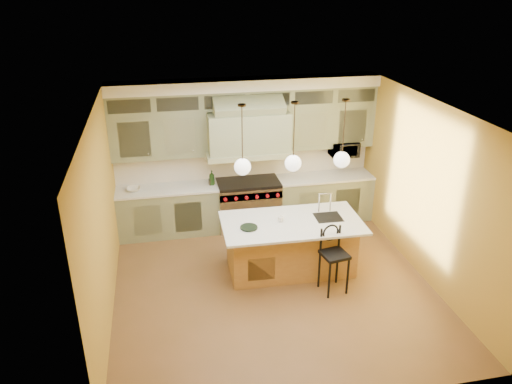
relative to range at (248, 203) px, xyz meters
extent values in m
plane|color=brown|center=(0.00, -2.14, -0.49)|extent=(5.00, 5.00, 0.00)
plane|color=white|center=(0.00, -2.14, 2.41)|extent=(5.00, 5.00, 0.00)
plane|color=#B28B30|center=(0.00, 0.36, 0.96)|extent=(5.00, 0.00, 5.00)
plane|color=#B28B30|center=(0.00, -4.64, 0.96)|extent=(5.00, 0.00, 5.00)
plane|color=#B28B30|center=(-2.50, -2.14, 0.96)|extent=(0.00, 5.00, 5.00)
plane|color=#B28B30|center=(2.50, -2.14, 0.96)|extent=(0.00, 5.00, 5.00)
cube|color=gray|center=(-1.55, 0.03, -0.04)|extent=(1.90, 0.65, 0.90)
cube|color=gray|center=(1.55, 0.03, -0.04)|extent=(1.90, 0.65, 0.90)
cube|color=silver|center=(-1.55, 0.03, 0.43)|extent=(1.90, 0.68, 0.04)
cube|color=silver|center=(1.55, 0.03, 0.43)|extent=(1.90, 0.68, 0.04)
cube|color=silver|center=(0.00, 0.34, 0.73)|extent=(5.00, 0.04, 0.56)
cube|color=gray|center=(-1.62, 0.18, 1.44)|extent=(1.75, 0.35, 0.85)
cube|color=gray|center=(1.62, 0.18, 1.44)|extent=(1.75, 0.35, 0.85)
cube|color=gray|center=(0.00, 0.01, 1.46)|extent=(1.50, 0.70, 0.75)
cube|color=gray|center=(0.00, 0.01, 1.06)|extent=(1.60, 0.76, 0.10)
cube|color=#333833|center=(0.00, 0.18, 2.04)|extent=(5.00, 0.35, 0.35)
cube|color=white|center=(0.00, 0.16, 2.31)|extent=(5.00, 0.47, 0.20)
cube|color=silver|center=(0.00, 0.01, -0.04)|extent=(1.20, 0.70, 0.90)
cube|color=black|center=(0.00, 0.01, 0.44)|extent=(1.20, 0.70, 0.06)
cube|color=silver|center=(0.00, -0.31, 0.29)|extent=(1.20, 0.06, 0.14)
cube|color=#A26D39|center=(0.40, -1.69, -0.05)|extent=(2.06, 1.02, 0.88)
cube|color=silver|center=(0.40, -1.74, 0.41)|extent=(2.32, 1.27, 0.04)
cube|color=black|center=(1.03, -1.71, 0.41)|extent=(0.45, 0.40, 0.05)
cylinder|color=black|center=(0.77, -2.63, -0.17)|extent=(0.04, 0.04, 0.63)
cylinder|color=black|center=(1.09, -2.58, -0.17)|extent=(0.04, 0.04, 0.63)
cylinder|color=black|center=(0.71, -2.31, -0.17)|extent=(0.04, 0.04, 0.63)
cylinder|color=black|center=(1.03, -2.26, -0.17)|extent=(0.04, 0.04, 0.63)
cube|color=black|center=(0.90, -2.44, 0.17)|extent=(0.44, 0.44, 0.05)
torus|color=black|center=(0.87, -2.28, 0.47)|extent=(0.28, 0.08, 0.28)
imported|color=black|center=(1.95, 0.11, 0.96)|extent=(0.54, 0.37, 0.30)
imported|color=black|center=(-0.70, 0.01, 0.60)|extent=(0.13, 0.13, 0.29)
imported|color=black|center=(-0.72, 0.01, 0.54)|extent=(0.09, 0.09, 0.17)
imported|color=silver|center=(-2.16, 0.01, 0.49)|extent=(0.26, 0.26, 0.06)
imported|color=white|center=(0.22, -1.70, 0.48)|extent=(0.11, 0.11, 0.09)
cylinder|color=#2D2319|center=(-0.40, -1.69, 2.39)|extent=(0.12, 0.12, 0.03)
cylinder|color=#2D2319|center=(-0.40, -1.69, 1.95)|extent=(0.02, 0.02, 0.93)
sphere|color=white|center=(-0.40, -1.69, 1.43)|extent=(0.26, 0.26, 0.26)
cylinder|color=#2D2319|center=(0.40, -1.69, 2.39)|extent=(0.12, 0.12, 0.03)
cylinder|color=#2D2319|center=(0.40, -1.69, 1.95)|extent=(0.02, 0.02, 0.93)
sphere|color=white|center=(0.40, -1.69, 1.43)|extent=(0.26, 0.26, 0.26)
cylinder|color=#2D2319|center=(1.20, -1.69, 2.39)|extent=(0.12, 0.12, 0.03)
cylinder|color=#2D2319|center=(1.20, -1.69, 1.95)|extent=(0.02, 0.02, 0.93)
sphere|color=white|center=(1.20, -1.69, 1.43)|extent=(0.26, 0.26, 0.26)
camera|label=1|loc=(-1.61, -8.72, 4.16)|focal=35.00mm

